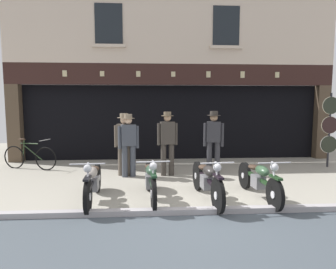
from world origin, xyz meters
name	(u,v)px	position (x,y,z in m)	size (l,w,h in m)	color
ground	(208,244)	(0.00, -0.98, -0.04)	(23.13, 22.00, 0.18)	#9B9688
shop_facade	(169,111)	(0.00, 7.03, 1.66)	(11.43, 4.42, 5.98)	black
motorcycle_left	(93,181)	(-1.96, 0.82, 0.42)	(0.62, 1.99, 0.91)	black
motorcycle_center_left	(151,179)	(-0.81, 0.89, 0.43)	(0.62, 2.02, 0.93)	black
motorcycle_center	(207,180)	(0.33, 0.77, 0.43)	(0.62, 2.09, 0.92)	black
motorcycle_center_right	(259,179)	(1.41, 0.81, 0.41)	(0.62, 2.06, 0.90)	black
salesman_left	(129,142)	(-1.39, 2.84, 0.93)	(0.55, 0.34, 1.68)	#3D424C
shopkeeper_center	(167,140)	(-0.34, 2.91, 0.97)	(0.56, 0.33, 1.74)	#38332D
salesman_right	(214,139)	(0.95, 3.03, 0.99)	(0.55, 0.36, 1.76)	#2D2D33
assistant_far_right	(124,141)	(-1.51, 2.97, 0.95)	(0.55, 0.36, 1.70)	brown
tyre_sign_pole	(330,126)	(4.71, 3.66, 1.29)	(0.54, 0.06, 2.29)	#232328
advert_board_near	(126,110)	(-1.66, 5.40, 1.73)	(0.78, 0.03, 0.97)	silver
leaning_bicycle	(30,157)	(-4.44, 3.96, 0.38)	(1.73, 0.66, 0.94)	black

